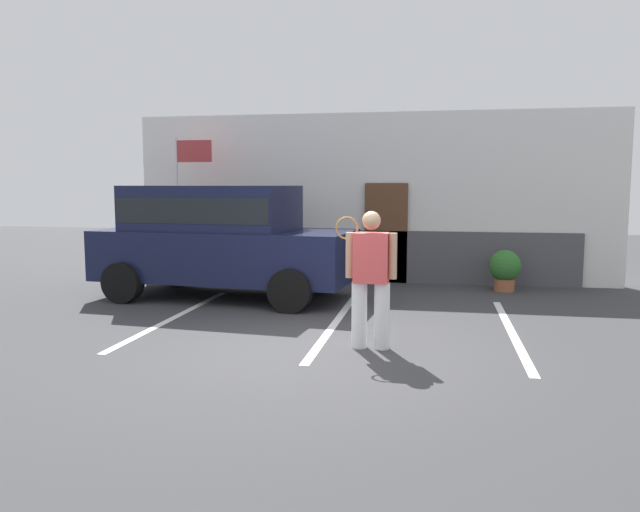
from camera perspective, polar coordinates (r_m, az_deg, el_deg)
The scene contains 9 objects.
ground_plane at distance 7.83m, azimuth 0.04°, elevation -8.69°, with size 40.00×40.00×0.00m, color #38383A.
parking_stripe_0 at distance 9.99m, azimuth -13.21°, elevation -5.49°, with size 0.12×4.40×0.01m, color silver.
parking_stripe_1 at distance 9.28m, azimuth 1.37°, elevation -6.25°, with size 0.12×4.40×0.01m, color silver.
parking_stripe_2 at distance 9.22m, azimuth 17.23°, elevation -6.62°, with size 0.12×4.40×0.01m, color silver.
house_frontage at distance 13.29m, azimuth 4.68°, elevation 4.92°, with size 10.26×0.40×3.57m.
parked_suv at distance 11.40m, azimuth -9.19°, elevation 1.88°, with size 4.75×2.49×2.05m.
tennis_player_man at distance 7.78m, azimuth 4.69°, elevation -1.97°, with size 0.78×0.27×1.74m.
potted_plant_by_porch at distance 12.54m, azimuth 16.70°, elevation -1.10°, with size 0.61×0.61×0.81m.
flag_pole at distance 13.32m, azimuth -12.32°, elevation 6.61°, with size 0.80×0.05×3.04m.
Camera 1 is at (1.39, -7.43, 2.06)m, focal length 34.66 mm.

